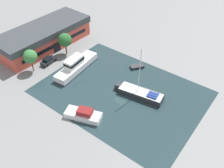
{
  "coord_description": "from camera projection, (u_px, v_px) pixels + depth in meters",
  "views": [
    {
      "loc": [
        -34.67,
        -23.71,
        37.69
      ],
      "look_at": [
        0.0,
        2.65,
        1.0
      ],
      "focal_mm": 40.0,
      "sensor_mm": 36.0,
      "label": 1
    }
  ],
  "objects": [
    {
      "name": "water_canal",
      "position": [
        121.0,
        92.0,
        56.36
      ],
      "size": [
        26.41,
        35.36,
        0.01
      ],
      "primitive_type": "cube",
      "color": "#23383D",
      "rests_on": "ground"
    },
    {
      "name": "small_dinghy",
      "position": [
        137.0,
        66.0,
        63.26
      ],
      "size": [
        3.76,
        3.33,
        0.65
      ],
      "rotation": [
        0.0,
        0.0,
        0.94
      ],
      "color": "#23282D",
      "rests_on": "water_canal"
    },
    {
      "name": "cabin_boat",
      "position": [
        84.0,
        115.0,
        49.91
      ],
      "size": [
        5.04,
        7.85,
        2.31
      ],
      "rotation": [
        0.0,
        0.0,
        0.33
      ],
      "color": "silver",
      "rests_on": "water_canal"
    },
    {
      "name": "quay_tree_near_building",
      "position": [
        30.0,
        57.0,
        59.74
      ],
      "size": [
        3.39,
        3.39,
        5.93
      ],
      "color": "brown",
      "rests_on": "ground"
    },
    {
      "name": "quay_tree_by_water",
      "position": [
        65.0,
        40.0,
        65.69
      ],
      "size": [
        3.63,
        3.63,
        6.08
      ],
      "color": "brown",
      "rests_on": "ground"
    },
    {
      "name": "warehouse_building",
      "position": [
        44.0,
        36.0,
        69.76
      ],
      "size": [
        27.27,
        11.71,
        5.85
      ],
      "rotation": [
        0.0,
        0.0,
        -0.04
      ],
      "color": "#C64C3D",
      "rests_on": "ground"
    },
    {
      "name": "ground_plane",
      "position": [
        121.0,
        92.0,
        56.37
      ],
      "size": [
        440.0,
        440.0,
        0.0
      ],
      "primitive_type": "plane",
      "color": "gray"
    },
    {
      "name": "parked_car",
      "position": [
        48.0,
        61.0,
        64.37
      ],
      "size": [
        4.41,
        2.13,
        1.74
      ],
      "rotation": [
        0.0,
        0.0,
        4.79
      ],
      "color": "#1E2328",
      "rests_on": "ground"
    },
    {
      "name": "motor_cruiser",
      "position": [
        76.0,
        66.0,
        61.73
      ],
      "size": [
        13.92,
        4.67,
        3.9
      ],
      "rotation": [
        0.0,
        0.0,
        1.67
      ],
      "color": "white",
      "rests_on": "water_canal"
    },
    {
      "name": "sailboat_moored",
      "position": [
        140.0,
        93.0,
        54.81
      ],
      "size": [
        4.49,
        11.34,
        12.18
      ],
      "rotation": [
        0.0,
        0.0,
        0.16
      ],
      "color": "#23282D",
      "rests_on": "water_canal"
    }
  ]
}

